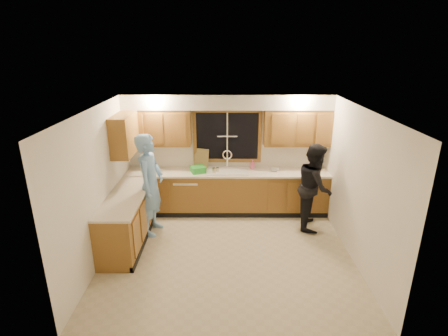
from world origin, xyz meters
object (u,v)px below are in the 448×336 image
at_px(man, 150,185).
at_px(dish_crate, 198,169).
at_px(stove, 118,236).
at_px(knife_block, 148,165).
at_px(sink, 227,174).
at_px(soap_bottle, 253,164).
at_px(woman, 314,186).
at_px(bowl, 274,170).
at_px(dishwasher, 187,194).

distance_m(man, dish_crate, 1.15).
bearing_deg(stove, knife_block, 85.71).
xyz_separation_m(sink, soap_bottle, (0.54, 0.19, 0.14)).
bearing_deg(soap_bottle, woman, -36.49).
bearing_deg(woman, stove, 118.93).
bearing_deg(knife_block, bowl, -40.55).
bearing_deg(woman, man, 104.38).
distance_m(sink, knife_block, 1.67).
xyz_separation_m(knife_block, dish_crate, (1.05, -0.15, -0.05)).
relative_size(dish_crate, bowl, 1.31).
xyz_separation_m(woman, dish_crate, (-2.28, 0.58, 0.14)).
height_order(stove, soap_bottle, soap_bottle).
xyz_separation_m(sink, woman, (1.67, -0.64, -0.02)).
xyz_separation_m(knife_block, bowl, (2.64, -0.06, -0.09)).
distance_m(sink, dishwasher, 0.96).
relative_size(sink, bowl, 4.03).
xyz_separation_m(sink, knife_block, (-1.66, 0.08, 0.17)).
height_order(man, knife_block, man).
bearing_deg(stove, dish_crate, 55.77).
height_order(sink, dishwasher, sink).
relative_size(stove, bowl, 4.22).
xyz_separation_m(dishwasher, soap_bottle, (1.39, 0.21, 0.60)).
bearing_deg(stove, sink, 45.39).
distance_m(woman, soap_bottle, 1.42).
bearing_deg(sink, bowl, 1.30).
xyz_separation_m(stove, soap_bottle, (2.34, 2.02, 0.56)).
bearing_deg(stove, dishwasher, 62.31).
height_order(woman, soap_bottle, woman).
distance_m(woman, knife_block, 3.41).
bearing_deg(man, soap_bottle, -52.78).
bearing_deg(soap_bottle, dishwasher, -171.53).
height_order(man, woman, man).
relative_size(woman, knife_block, 7.52).
relative_size(sink, dishwasher, 1.05).
bearing_deg(man, sink, -49.74).
xyz_separation_m(man, woman, (3.10, 0.23, -0.12)).
bearing_deg(bowl, stove, -146.43).
distance_m(sink, bowl, 0.99).
bearing_deg(woman, knife_block, 87.90).
relative_size(sink, stove, 0.96).
distance_m(woman, bowl, 0.97).
relative_size(sink, soap_bottle, 4.81).
xyz_separation_m(dishwasher, dish_crate, (0.25, -0.05, 0.58)).
height_order(knife_block, soap_bottle, knife_block).
distance_m(woman, dish_crate, 2.35).
bearing_deg(man, woman, -76.98).
bearing_deg(man, dish_crate, -36.80).
height_order(man, soap_bottle, man).
relative_size(dishwasher, knife_block, 3.65).
height_order(dishwasher, bowl, bowl).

